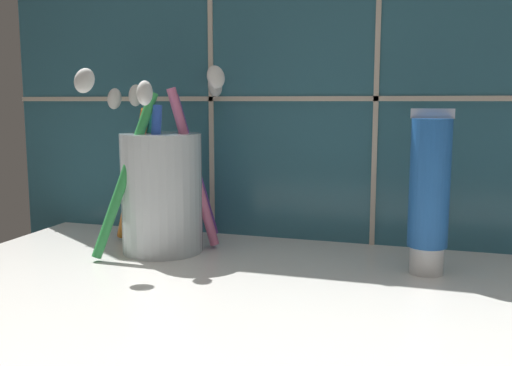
{
  "coord_description": "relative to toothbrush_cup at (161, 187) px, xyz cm",
  "views": [
    {
      "loc": [
        7.13,
        -38.75,
        16.41
      ],
      "look_at": [
        -6.1,
        4.03,
        9.97
      ],
      "focal_mm": 40.0,
      "sensor_mm": 36.0,
      "label": 1
    }
  ],
  "objects": [
    {
      "name": "toothpaste_tube",
      "position": [
        24.61,
        -0.1,
        0.61
      ],
      "size": [
        3.46,
        3.29,
        13.82
      ],
      "color": "white",
      "rests_on": "sink_counter"
    },
    {
      "name": "sink_counter",
      "position": [
        17.52,
        -10.17,
        -7.23
      ],
      "size": [
        69.25,
        38.15,
        2.0
      ],
      "primitive_type": "cube",
      "color": "silver",
      "rests_on": "ground"
    },
    {
      "name": "toothbrush_cup",
      "position": [
        0.0,
        0.0,
        0.0
      ],
      "size": [
        13.88,
        15.46,
        17.97
      ],
      "color": "silver",
      "rests_on": "sink_counter"
    },
    {
      "name": "tile_wall_backsplash",
      "position": [
        17.52,
        9.14,
        13.71
      ],
      "size": [
        79.25,
        1.72,
        43.86
      ],
      "color": "#336B7F",
      "rests_on": "ground"
    }
  ]
}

